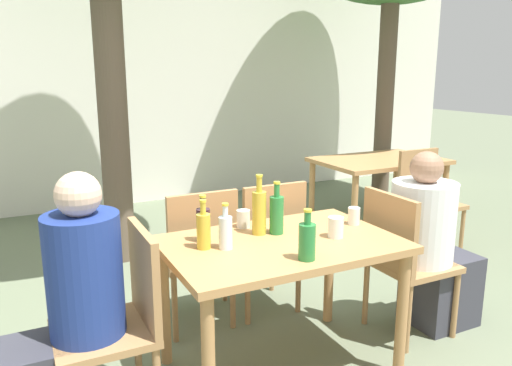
% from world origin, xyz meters
% --- Properties ---
extents(cafe_building_wall, '(10.00, 0.08, 2.80)m').
position_xyz_m(cafe_building_wall, '(0.00, 3.92, 1.40)').
color(cafe_building_wall, white).
rests_on(cafe_building_wall, ground_plane).
extents(dining_table_front, '(1.21, 0.79, 0.74)m').
position_xyz_m(dining_table_front, '(0.00, 0.00, 0.65)').
color(dining_table_front, '#B27F4C').
rests_on(dining_table_front, ground_plane).
extents(dining_table_back, '(1.24, 0.83, 0.74)m').
position_xyz_m(dining_table_back, '(2.09, 1.71, 0.65)').
color(dining_table_back, '#B27F4C').
rests_on(dining_table_back, ground_plane).
extents(patio_chair_0, '(0.44, 0.44, 0.91)m').
position_xyz_m(patio_chair_0, '(-0.84, 0.00, 0.52)').
color(patio_chair_0, '#A87A4C').
rests_on(patio_chair_0, ground_plane).
extents(patio_chair_1, '(0.44, 0.44, 0.91)m').
position_xyz_m(patio_chair_1, '(0.84, 0.00, 0.52)').
color(patio_chair_1, '#A87A4C').
rests_on(patio_chair_1, ground_plane).
extents(patio_chair_2, '(0.44, 0.44, 0.91)m').
position_xyz_m(patio_chair_2, '(-0.24, 0.63, 0.52)').
color(patio_chair_2, '#A87A4C').
rests_on(patio_chair_2, ground_plane).
extents(patio_chair_3, '(0.44, 0.44, 0.91)m').
position_xyz_m(patio_chair_3, '(0.24, 0.63, 0.52)').
color(patio_chair_3, '#A87A4C').
rests_on(patio_chair_3, ground_plane).
extents(patio_chair_4, '(0.44, 0.44, 0.91)m').
position_xyz_m(patio_chair_4, '(2.09, 1.07, 0.52)').
color(patio_chair_4, '#A87A4C').
rests_on(patio_chair_4, ground_plane).
extents(person_seated_0, '(0.56, 0.33, 1.20)m').
position_xyz_m(person_seated_0, '(-1.08, -0.00, 0.53)').
color(person_seated_0, '#383842').
rests_on(person_seated_0, ground_plane).
extents(person_seated_1, '(0.60, 0.39, 1.15)m').
position_xyz_m(person_seated_1, '(1.07, -0.00, 0.52)').
color(person_seated_1, '#383842').
rests_on(person_seated_1, ground_plane).
extents(oil_cruet_0, '(0.08, 0.08, 0.33)m').
position_xyz_m(oil_cruet_0, '(-0.05, 0.16, 0.87)').
color(oil_cruet_0, gold).
rests_on(oil_cruet_0, dining_table_front).
extents(wine_bottle_1, '(0.07, 0.07, 0.25)m').
position_xyz_m(wine_bottle_1, '(-0.37, 0.18, 0.84)').
color(wine_bottle_1, '#331923').
rests_on(wine_bottle_1, dining_table_front).
extents(green_bottle_2, '(0.08, 0.08, 0.25)m').
position_xyz_m(green_bottle_2, '(-0.02, -0.28, 0.84)').
color(green_bottle_2, '#287A38').
rests_on(green_bottle_2, dining_table_front).
extents(green_bottle_3, '(0.08, 0.08, 0.29)m').
position_xyz_m(green_bottle_3, '(0.04, 0.12, 0.85)').
color(green_bottle_3, '#287A38').
rests_on(green_bottle_3, dining_table_front).
extents(water_bottle_4, '(0.07, 0.07, 0.23)m').
position_xyz_m(water_bottle_4, '(-0.31, 0.03, 0.83)').
color(water_bottle_4, silver).
rests_on(water_bottle_4, dining_table_front).
extents(oil_cruet_5, '(0.07, 0.07, 0.25)m').
position_xyz_m(oil_cruet_5, '(-0.40, 0.08, 0.84)').
color(oil_cruet_5, gold).
rests_on(oil_cruet_5, dining_table_front).
extents(drinking_glass_0, '(0.07, 0.07, 0.10)m').
position_xyz_m(drinking_glass_0, '(0.52, 0.07, 0.79)').
color(drinking_glass_0, silver).
rests_on(drinking_glass_0, dining_table_front).
extents(drinking_glass_1, '(0.08, 0.08, 0.11)m').
position_xyz_m(drinking_glass_1, '(0.29, -0.07, 0.80)').
color(drinking_glass_1, silver).
rests_on(drinking_glass_1, dining_table_front).
extents(drinking_glass_2, '(0.08, 0.08, 0.10)m').
position_xyz_m(drinking_glass_2, '(-0.08, 0.30, 0.79)').
color(drinking_glass_2, silver).
rests_on(drinking_glass_2, dining_table_front).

